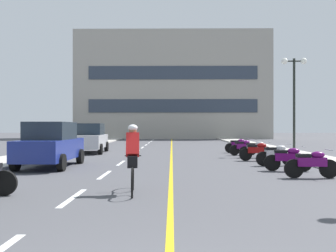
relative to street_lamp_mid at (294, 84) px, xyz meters
The scene contains 27 objects.
ground_plane 8.65m from the street_lamp_mid, 163.63° to the left, with size 140.00×140.00×0.00m, color #47474C.
curb_left 15.92m from the street_lamp_mid, 160.47° to the left, with size 2.40×72.00×0.12m, color #B7B2A8.
curb_right 6.53m from the street_lamp_mid, 91.32° to the left, with size 2.40×72.00×0.12m, color #B7B2A8.
lane_dash_1 16.39m from the street_lamp_mid, 125.95° to the right, with size 0.14×2.20×0.01m, color silver.
lane_dash_2 13.48m from the street_lamp_mid, 136.48° to the right, with size 0.14×2.20×0.01m, color silver.
lane_dash_3 11.27m from the street_lamp_mid, 152.50° to the right, with size 0.14×2.20×0.01m, color silver.
lane_dash_4 10.21m from the street_lamp_mid, behind, with size 0.14×2.20×0.01m, color silver.
lane_dash_5 10.65m from the street_lamp_mid, 161.32° to the left, with size 0.14×2.20×0.01m, color silver.
lane_dash_6 12.43m from the street_lamp_mid, 142.50° to the left, with size 0.14×2.20×0.01m, color silver.
lane_dash_7 15.09m from the street_lamp_mid, 129.89° to the left, with size 0.14×2.20×0.01m, color silver.
lane_dash_8 18.25m from the street_lamp_mid, 121.59° to the left, with size 0.14×2.20×0.01m, color silver.
lane_dash_9 21.68m from the street_lamp_mid, 115.95° to the left, with size 0.14×2.20×0.01m, color silver.
lane_dash_10 25.29m from the street_lamp_mid, 111.93° to the left, with size 0.14×2.20×0.01m, color silver.
lane_dash_11 28.99m from the street_lamp_mid, 108.94° to the left, with size 0.14×2.20×0.01m, color silver.
centre_line_yellow 9.65m from the street_lamp_mid, 143.92° to the left, with size 0.12×66.00×0.01m, color gold.
office_building 31.34m from the street_lamp_mid, 102.84° to the left, with size 25.85×8.64×14.24m.
street_lamp_mid is the anchor object (origin of this frame).
parked_car_near 13.94m from the street_lamp_mid, 151.48° to the right, with size 1.94×4.21×1.82m.
parked_car_mid 12.61m from the street_lamp_mid, behind, with size 2.10×4.28×1.82m.
motorcycle_3 10.58m from the street_lamp_mid, 105.24° to the right, with size 1.70×0.60×0.92m.
motorcycle_4 9.03m from the street_lamp_mid, 109.73° to the right, with size 1.69×0.60×0.92m.
motorcycle_5 7.47m from the street_lamp_mid, 114.41° to the right, with size 1.70×0.60×0.92m.
motorcycle_6 6.02m from the street_lamp_mid, 128.12° to the right, with size 1.70×0.60×0.92m.
motorcycle_7 4.98m from the street_lamp_mid, 141.48° to the right, with size 1.70×0.60×0.92m.
motorcycle_8 4.70m from the street_lamp_mid, behind, with size 1.65×0.77×0.92m.
motorcycle_9 4.92m from the street_lamp_mid, 150.48° to the left, with size 1.69×0.61×0.92m.
cyclist_rider 15.00m from the street_lamp_mid, 123.08° to the right, with size 0.42×1.77×1.71m.
Camera 1 is at (0.28, -2.46, 1.64)m, focal length 39.49 mm.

